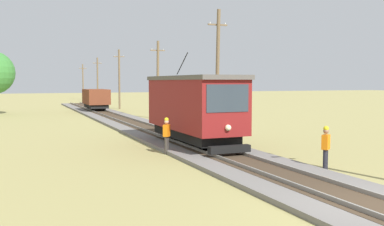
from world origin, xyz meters
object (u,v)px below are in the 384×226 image
utility_pole_far (119,79)px  second_worker (167,134)px  track_worker (326,146)px  utility_pole_mid (158,79)px  utility_pole_horizon (83,81)px  utility_pole_distant (98,80)px  utility_pole_near_tram (217,71)px  red_tram (193,106)px  freight_car (96,99)px

utility_pole_far → second_worker: size_ratio=4.26×
track_worker → second_worker: same height
utility_pole_mid → track_worker: bearing=-93.0°
utility_pole_horizon → track_worker: bearing=-91.1°
utility_pole_distant → second_worker: 50.78m
utility_pole_near_tram → utility_pole_horizon: bearing=90.0°
red_tram → second_worker: red_tram is taller
utility_pole_distant → utility_pole_horizon: size_ratio=1.06×
utility_pole_horizon → second_worker: size_ratio=3.88×
utility_pole_horizon → track_worker: (-1.33, -72.18, -2.57)m
utility_pole_near_tram → utility_pole_far: (0.00, 28.68, -0.32)m
utility_pole_horizon → utility_pole_distant: bearing=-90.0°
red_tram → utility_pole_horizon: (3.73, 64.48, 1.36)m
freight_car → utility_pole_distant: (3.73, 19.55, 2.22)m
utility_pole_distant → utility_pole_horizon: bearing=90.0°
utility_pole_mid → utility_pole_far: bearing=90.0°
utility_pole_near_tram → utility_pole_distant: 44.06m
freight_car → second_worker: 30.89m
utility_pole_near_tram → utility_pole_horizon: utility_pole_near_tram is taller
track_worker → second_worker: (-4.46, 6.15, 0.00)m
red_tram → utility_pole_distant: bearing=85.6°
second_worker → track_worker: bearing=167.0°
track_worker → utility_pole_mid: bearing=-37.0°
red_tram → utility_pole_near_tram: utility_pole_near_tram is taller
red_tram → freight_car: (-0.00, 29.27, -0.64)m
second_worker → freight_car: bearing=-52.7°
utility_pole_near_tram → second_worker: utility_pole_near_tram is taller
utility_pole_mid → utility_pole_horizon: (0.00, 46.91, -0.20)m
utility_pole_horizon → red_tram: bearing=-93.3°
freight_car → utility_pole_horizon: bearing=83.9°
utility_pole_mid → track_worker: 25.45m
utility_pole_far → utility_pole_distant: utility_pole_far is taller
utility_pole_horizon → track_worker: utility_pole_horizon is taller
track_worker → freight_car: bearing=-30.3°
freight_car → utility_pole_distant: bearing=79.2°
utility_pole_distant → track_worker: size_ratio=4.13×
freight_car → utility_pole_distant: 20.03m
utility_pole_near_tram → track_worker: bearing=-96.1°
red_tram → utility_pole_distant: size_ratio=1.16×
freight_car → utility_pole_near_tram: utility_pole_near_tram is taller
utility_pole_far → utility_pole_near_tram: bearing=-90.0°
second_worker → red_tram: bearing=-101.8°
red_tram → utility_pole_near_tram: bearing=51.9°
utility_pole_mid → utility_pole_far: (0.00, 15.88, 0.15)m
utility_pole_mid → second_worker: 20.16m
utility_pole_mid → track_worker: utility_pole_mid is taller
utility_pole_horizon → utility_pole_near_tram: bearing=-90.0°
track_worker → red_tram: bearing=-16.7°
utility_pole_near_tram → track_worker: 12.94m
utility_pole_far → second_worker: 35.59m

